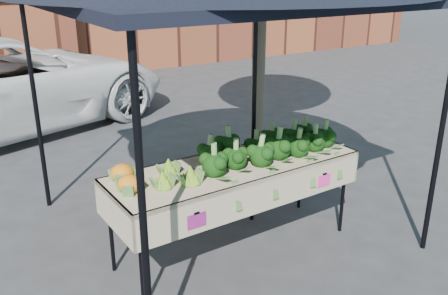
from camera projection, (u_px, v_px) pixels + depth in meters
ground at (223, 246)px, 4.84m from camera, size 90.00×90.00×0.00m
table at (235, 208)px, 4.63m from camera, size 2.42×0.87×0.90m
canopy at (220, 101)px, 4.77m from camera, size 3.16×3.16×2.74m
broccoli_heap at (266, 142)px, 4.63m from camera, size 1.55×0.58×0.27m
romanesco_cluster at (171, 169)px, 4.10m from camera, size 0.44×0.48×0.21m
cauliflower_pair at (126, 177)px, 3.98m from camera, size 0.24×0.44×0.19m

